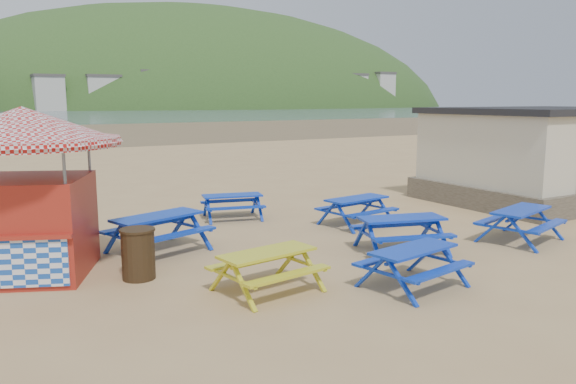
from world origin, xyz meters
TOP-DOWN VIEW (x-y plane):
  - ground at (0.00, 0.00)m, footprint 400.00×400.00m
  - wet_sand at (0.00, 55.00)m, footprint 400.00×400.00m
  - picnic_table_blue_a at (-3.13, 1.01)m, footprint 2.43×2.18m
  - picnic_table_blue_b at (-0.15, 3.45)m, footprint 1.97×1.73m
  - picnic_table_blue_c at (2.43, 0.94)m, footprint 2.00×1.70m
  - picnic_table_blue_d at (1.63, -1.76)m, footprint 2.27×2.02m
  - picnic_table_blue_e at (0.15, -3.73)m, footprint 1.99×1.70m
  - picnic_table_blue_f at (4.78, -2.51)m, footprint 2.24×1.98m
  - picnic_table_yellow at (-2.26, -2.58)m, footprint 1.96×1.67m
  - ice_cream_kiosk at (-5.78, 0.64)m, footprint 4.85×4.85m
  - litter_bin at (-4.06, -0.68)m, footprint 0.67×0.67m
  - amenity_block at (10.50, 1.00)m, footprint 7.40×5.40m
  - headland_town at (90.00, 229.68)m, footprint 264.00×144.00m

SIDE VIEW (x-z plane):
  - headland_town at x=90.00m, z-range -63.91..44.09m
  - ground at x=0.00m, z-range 0.00..0.00m
  - wet_sand at x=0.00m, z-range 0.00..0.00m
  - picnic_table_blue_b at x=-0.15m, z-range 0.00..0.71m
  - picnic_table_yellow at x=-2.26m, z-range 0.00..0.74m
  - picnic_table_blue_e at x=0.15m, z-range 0.00..0.75m
  - picnic_table_blue_c at x=2.43m, z-range 0.00..0.77m
  - picnic_table_blue_f at x=4.78m, z-range 0.00..0.80m
  - picnic_table_blue_d at x=1.63m, z-range 0.00..0.80m
  - picnic_table_blue_a at x=-3.13m, z-range 0.00..0.85m
  - litter_bin at x=-4.06m, z-range 0.01..1.00m
  - amenity_block at x=10.50m, z-range -0.01..3.14m
  - ice_cream_kiosk at x=-5.78m, z-range 0.43..3.72m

